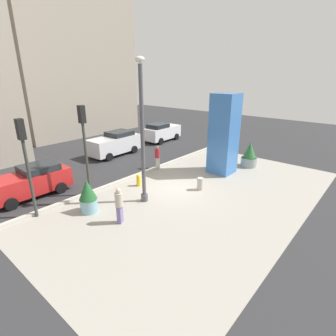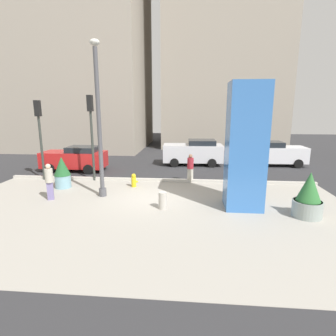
{
  "view_description": "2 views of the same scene",
  "coord_description": "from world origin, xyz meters",
  "px_view_note": "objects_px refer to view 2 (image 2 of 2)",
  "views": [
    {
      "loc": [
        -11.29,
        -9.12,
        6.48
      ],
      "look_at": [
        -0.07,
        0.48,
        1.17
      ],
      "focal_mm": 28.26,
      "sensor_mm": 36.0,
      "label": 1
    },
    {
      "loc": [
        1.94,
        -12.35,
        4.28
      ],
      "look_at": [
        0.84,
        0.05,
        1.51
      ],
      "focal_mm": 29.17,
      "sensor_mm": 36.0,
      "label": 2
    }
  ],
  "objects_px": {
    "potted_plant_curbside": "(308,197)",
    "pedestrian_on_sidewalk": "(49,180)",
    "potted_plant_mid_plaza": "(62,172)",
    "pedestrian_by_curb": "(190,167)",
    "car_passing_lane": "(276,153)",
    "car_far_lane": "(75,158)",
    "art_pillar_blue": "(246,147)",
    "concrete_bollard": "(163,201)",
    "traffic_light_far_side": "(91,124)",
    "lamp_post": "(99,124)",
    "car_curb_east": "(194,152)",
    "fire_hydrant": "(134,180)",
    "traffic_light_corner": "(40,127)"
  },
  "relations": [
    {
      "from": "art_pillar_blue",
      "to": "traffic_light_far_side",
      "type": "relative_size",
      "value": 1.07
    },
    {
      "from": "traffic_light_far_side",
      "to": "pedestrian_on_sidewalk",
      "type": "xyz_separation_m",
      "value": [
        -0.82,
        -3.61,
        -2.35
      ]
    },
    {
      "from": "lamp_post",
      "to": "art_pillar_blue",
      "type": "xyz_separation_m",
      "value": [
        6.57,
        -0.91,
        -0.87
      ]
    },
    {
      "from": "potted_plant_curbside",
      "to": "traffic_light_corner",
      "type": "relative_size",
      "value": 0.39
    },
    {
      "from": "concrete_bollard",
      "to": "traffic_light_corner",
      "type": "xyz_separation_m",
      "value": [
        -7.65,
        4.22,
        2.77
      ]
    },
    {
      "from": "potted_plant_curbside",
      "to": "fire_hydrant",
      "type": "height_order",
      "value": "potted_plant_curbside"
    },
    {
      "from": "art_pillar_blue",
      "to": "traffic_light_far_side",
      "type": "bearing_deg",
      "value": 154.76
    },
    {
      "from": "potted_plant_curbside",
      "to": "pedestrian_on_sidewalk",
      "type": "distance_m",
      "value": 11.28
    },
    {
      "from": "car_passing_lane",
      "to": "pedestrian_on_sidewalk",
      "type": "relative_size",
      "value": 2.38
    },
    {
      "from": "art_pillar_blue",
      "to": "concrete_bollard",
      "type": "bearing_deg",
      "value": -170.82
    },
    {
      "from": "fire_hydrant",
      "to": "traffic_light_corner",
      "type": "relative_size",
      "value": 0.16
    },
    {
      "from": "lamp_post",
      "to": "car_passing_lane",
      "type": "bearing_deg",
      "value": 37.92
    },
    {
      "from": "potted_plant_curbside",
      "to": "car_curb_east",
      "type": "distance_m",
      "value": 10.82
    },
    {
      "from": "concrete_bollard",
      "to": "car_far_lane",
      "type": "relative_size",
      "value": 0.18
    },
    {
      "from": "concrete_bollard",
      "to": "pedestrian_by_curb",
      "type": "xyz_separation_m",
      "value": [
        1.14,
        4.44,
        0.55
      ]
    },
    {
      "from": "car_passing_lane",
      "to": "traffic_light_corner",
      "type": "bearing_deg",
      "value": -159.97
    },
    {
      "from": "concrete_bollard",
      "to": "car_far_lane",
      "type": "distance_m",
      "value": 9.53
    },
    {
      "from": "concrete_bollard",
      "to": "car_passing_lane",
      "type": "bearing_deg",
      "value": 52.41
    },
    {
      "from": "fire_hydrant",
      "to": "car_curb_east",
      "type": "distance_m",
      "value": 7.15
    },
    {
      "from": "potted_plant_curbside",
      "to": "car_passing_lane",
      "type": "relative_size",
      "value": 0.44
    },
    {
      "from": "pedestrian_by_curb",
      "to": "car_curb_east",
      "type": "bearing_deg",
      "value": 87.68
    },
    {
      "from": "potted_plant_mid_plaza",
      "to": "pedestrian_by_curb",
      "type": "height_order",
      "value": "potted_plant_mid_plaza"
    },
    {
      "from": "art_pillar_blue",
      "to": "pedestrian_by_curb",
      "type": "distance_m",
      "value": 4.83
    },
    {
      "from": "fire_hydrant",
      "to": "traffic_light_far_side",
      "type": "bearing_deg",
      "value": 156.06
    },
    {
      "from": "traffic_light_corner",
      "to": "car_passing_lane",
      "type": "bearing_deg",
      "value": 20.03
    },
    {
      "from": "traffic_light_far_side",
      "to": "potted_plant_curbside",
      "type": "bearing_deg",
      "value": -24.3
    },
    {
      "from": "potted_plant_curbside",
      "to": "car_far_lane",
      "type": "bearing_deg",
      "value": 150.71
    },
    {
      "from": "car_passing_lane",
      "to": "pedestrian_by_curb",
      "type": "height_order",
      "value": "car_passing_lane"
    },
    {
      "from": "concrete_bollard",
      "to": "traffic_light_corner",
      "type": "bearing_deg",
      "value": 151.1
    },
    {
      "from": "lamp_post",
      "to": "car_curb_east",
      "type": "distance_m",
      "value": 9.53
    },
    {
      "from": "pedestrian_by_curb",
      "to": "concrete_bollard",
      "type": "bearing_deg",
      "value": -104.38
    },
    {
      "from": "lamp_post",
      "to": "car_curb_east",
      "type": "bearing_deg",
      "value": 60.88
    },
    {
      "from": "potted_plant_mid_plaza",
      "to": "pedestrian_on_sidewalk",
      "type": "bearing_deg",
      "value": -80.52
    },
    {
      "from": "fire_hydrant",
      "to": "pedestrian_by_curb",
      "type": "bearing_deg",
      "value": 22.43
    },
    {
      "from": "lamp_post",
      "to": "potted_plant_curbside",
      "type": "distance_m",
      "value": 9.52
    },
    {
      "from": "traffic_light_far_side",
      "to": "car_passing_lane",
      "type": "distance_m",
      "value": 13.46
    },
    {
      "from": "concrete_bollard",
      "to": "traffic_light_corner",
      "type": "distance_m",
      "value": 9.17
    },
    {
      "from": "car_far_lane",
      "to": "car_passing_lane",
      "type": "height_order",
      "value": "car_passing_lane"
    },
    {
      "from": "art_pillar_blue",
      "to": "potted_plant_curbside",
      "type": "bearing_deg",
      "value": -21.02
    },
    {
      "from": "car_curb_east",
      "to": "pedestrian_on_sidewalk",
      "type": "bearing_deg",
      "value": -127.62
    },
    {
      "from": "potted_plant_curbside",
      "to": "traffic_light_far_side",
      "type": "height_order",
      "value": "traffic_light_far_side"
    },
    {
      "from": "potted_plant_mid_plaza",
      "to": "car_far_lane",
      "type": "xyz_separation_m",
      "value": [
        -1.02,
        4.01,
        -0.0
      ]
    },
    {
      "from": "lamp_post",
      "to": "fire_hydrant",
      "type": "bearing_deg",
      "value": 55.01
    },
    {
      "from": "car_passing_lane",
      "to": "lamp_post",
      "type": "bearing_deg",
      "value": -142.08
    },
    {
      "from": "potted_plant_mid_plaza",
      "to": "traffic_light_corner",
      "type": "relative_size",
      "value": 0.36
    },
    {
      "from": "potted_plant_curbside",
      "to": "pedestrian_by_curb",
      "type": "xyz_separation_m",
      "value": [
        -4.68,
        4.79,
        0.1
      ]
    },
    {
      "from": "car_far_lane",
      "to": "pedestrian_on_sidewalk",
      "type": "bearing_deg",
      "value": -77.28
    },
    {
      "from": "potted_plant_mid_plaza",
      "to": "car_passing_lane",
      "type": "height_order",
      "value": "car_passing_lane"
    },
    {
      "from": "pedestrian_on_sidewalk",
      "to": "concrete_bollard",
      "type": "bearing_deg",
      "value": -7.68
    },
    {
      "from": "traffic_light_corner",
      "to": "car_passing_lane",
      "type": "xyz_separation_m",
      "value": [
        15.15,
        5.52,
        -2.24
      ]
    }
  ]
}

